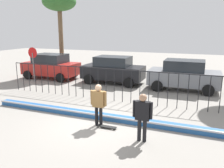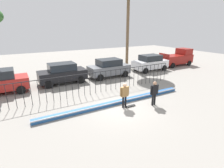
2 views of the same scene
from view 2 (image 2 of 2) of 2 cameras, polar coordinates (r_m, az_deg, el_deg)
ground_plane at (r=11.65m, az=3.20°, el=-7.57°), size 60.00×60.00×0.00m
bowl_coping_ledge at (r=12.05m, az=1.72°, el=-6.01°), size 11.00×0.40×0.27m
perimeter_fence at (r=13.85m, az=-3.74°, el=1.46°), size 14.04×0.04×1.74m
skateboarder at (r=11.23m, az=4.15°, el=-2.98°), size 0.68×0.26×1.68m
skateboard at (r=11.72m, az=5.97°, el=-7.16°), size 0.80×0.20×0.07m
camera_operator at (r=11.88m, az=13.74°, el=-2.28°), size 0.68×0.26×1.68m
parked_car_black at (r=16.84m, az=-15.98°, el=3.47°), size 4.30×2.12×1.90m
parked_car_gray at (r=18.32m, az=-1.02°, el=5.34°), size 4.30×2.12×1.90m
parked_car_white at (r=21.52m, az=12.42°, el=6.87°), size 4.30×2.12×1.90m
pickup_truck at (r=25.60m, az=20.64°, el=8.05°), size 4.70×2.12×2.24m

